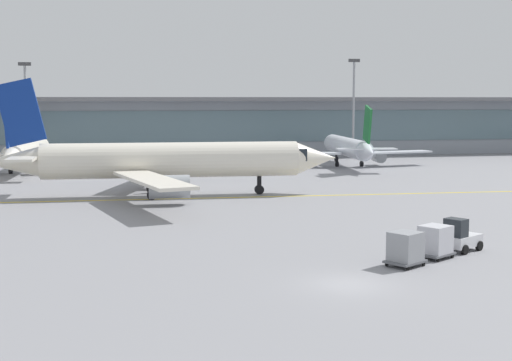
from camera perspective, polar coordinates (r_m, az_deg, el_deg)
ground_plane at (r=36.85m, az=7.39°, el=-8.17°), size 400.00×400.00×0.00m
taxiway_centreline_stripe at (r=67.64m, az=-6.53°, el=-1.45°), size 109.90×5.36×0.01m
terminal_concourse at (r=117.37m, az=-6.02°, el=4.32°), size 219.93×11.00×9.60m
gate_airplane_1 at (r=95.50m, az=-17.76°, el=2.19°), size 24.70×26.64×8.82m
gate_airplane_2 at (r=101.12m, az=7.28°, el=2.62°), size 23.96×25.88×8.57m
taxiing_regional_jet at (r=69.23m, az=-7.08°, el=1.53°), size 33.94×31.55×11.25m
baggage_tug at (r=45.76m, az=15.92°, el=-4.34°), size 2.95×2.58×2.10m
cargo_dolly_lead at (r=43.42m, az=14.05°, el=-4.65°), size 2.63×2.46×1.94m
cargo_dolly_trailing at (r=41.00m, az=11.79°, el=-5.25°), size 2.63×2.46×1.94m
apron_light_mast_1 at (r=109.83m, az=-17.80°, el=5.50°), size 1.80×0.36×14.59m
apron_light_mast_2 at (r=114.26m, az=7.76°, el=6.01°), size 1.80×0.36×15.54m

